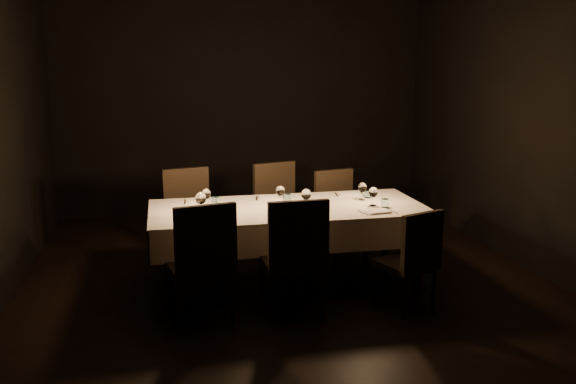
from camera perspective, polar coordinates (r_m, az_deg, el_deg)
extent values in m
cube|color=black|center=(5.84, 0.00, -8.71)|extent=(5.00, 6.00, 0.01)
cube|color=black|center=(8.44, -4.22, 8.21)|extent=(5.00, 0.01, 3.00)
cube|color=black|center=(2.66, 13.37, -0.68)|extent=(5.00, 0.01, 3.00)
cube|color=black|center=(6.48, 22.34, 6.15)|extent=(0.01, 6.00, 3.00)
cube|color=black|center=(5.62, 0.00, -1.69)|extent=(2.40, 1.00, 0.04)
cylinder|color=black|center=(5.21, -11.27, -7.36)|extent=(0.07, 0.07, 0.71)
cylinder|color=black|center=(6.01, -11.38, -4.72)|extent=(0.07, 0.07, 0.71)
cylinder|color=black|center=(5.67, 12.09, -5.78)|extent=(0.07, 0.07, 0.71)
cylinder|color=black|center=(6.42, 9.08, -3.56)|extent=(0.07, 0.07, 0.71)
cube|color=beige|center=(5.61, 0.00, -1.44)|extent=(2.52, 1.12, 0.01)
cube|color=beige|center=(6.18, -1.05, -1.57)|extent=(2.52, 0.01, 0.28)
cube|color=beige|center=(5.13, 1.27, -4.45)|extent=(2.52, 0.01, 0.28)
cube|color=beige|center=(6.02, 11.76, -2.18)|extent=(0.01, 1.12, 0.28)
cube|color=beige|center=(5.54, -12.82, -3.49)|extent=(0.01, 1.12, 0.28)
cylinder|color=black|center=(5.30, -6.72, -8.54)|extent=(0.04, 0.04, 0.42)
cylinder|color=black|center=(4.94, -5.25, -10.08)|extent=(0.04, 0.04, 0.42)
cylinder|color=black|center=(5.20, -11.04, -9.10)|extent=(0.04, 0.04, 0.42)
cylinder|color=black|center=(4.83, -9.89, -10.73)|extent=(0.04, 0.04, 0.42)
cube|color=black|center=(4.98, -8.31, -6.99)|extent=(0.58, 0.58, 0.06)
cube|color=black|center=(4.69, -7.69, -4.36)|extent=(0.49, 0.15, 0.53)
cube|color=silver|center=(5.14, -8.53, -2.70)|extent=(0.25, 0.18, 0.02)
cube|color=silver|center=(5.13, -10.24, -2.83)|extent=(0.03, 0.22, 0.01)
cube|color=silver|center=(5.15, -6.83, -2.68)|extent=(0.03, 0.22, 0.01)
cylinder|color=silver|center=(5.31, -7.01, -1.78)|extent=(0.08, 0.08, 0.09)
cylinder|color=white|center=(5.39, -8.12, -2.04)|extent=(0.07, 0.07, 0.00)
cylinder|color=white|center=(5.38, -8.13, -1.54)|extent=(0.01, 0.01, 0.09)
ellipsoid|color=white|center=(5.36, -8.16, -0.58)|extent=(0.10, 0.10, 0.11)
cylinder|color=black|center=(5.37, 1.96, -8.15)|extent=(0.04, 0.04, 0.42)
cylinder|color=black|center=(5.00, 3.25, -9.72)|extent=(0.04, 0.04, 0.42)
cylinder|color=black|center=(5.28, -2.36, -8.51)|extent=(0.04, 0.04, 0.42)
cylinder|color=black|center=(4.91, -1.39, -10.15)|extent=(0.04, 0.04, 0.42)
cube|color=black|center=(5.05, 0.37, -6.53)|extent=(0.51, 0.51, 0.06)
cube|color=black|center=(4.77, 1.00, -3.94)|extent=(0.49, 0.07, 0.53)
cube|color=silver|center=(5.27, 1.82, -2.19)|extent=(0.25, 0.19, 0.02)
cube|color=silver|center=(5.24, 0.28, -2.32)|extent=(0.05, 0.21, 0.01)
cube|color=silver|center=(5.31, 3.34, -2.16)|extent=(0.05, 0.21, 0.01)
cylinder|color=silver|center=(5.47, 2.85, -1.33)|extent=(0.07, 0.07, 0.08)
cylinder|color=white|center=(5.53, 1.71, -1.57)|extent=(0.07, 0.07, 0.00)
cylinder|color=white|center=(5.52, 1.71, -1.11)|extent=(0.01, 0.01, 0.09)
ellipsoid|color=white|center=(5.50, 1.71, -0.22)|extent=(0.09, 0.09, 0.10)
cylinder|color=black|center=(5.57, 10.90, -7.91)|extent=(0.04, 0.04, 0.37)
cylinder|color=black|center=(5.35, 13.45, -8.90)|extent=(0.04, 0.04, 0.37)
cylinder|color=black|center=(5.36, 8.21, -8.66)|extent=(0.04, 0.04, 0.37)
cylinder|color=black|center=(5.12, 10.75, -9.74)|extent=(0.04, 0.04, 0.37)
cube|color=black|center=(5.28, 10.92, -6.64)|extent=(0.55, 0.55, 0.06)
cube|color=black|center=(5.08, 12.45, -4.42)|extent=(0.41, 0.20, 0.46)
cube|color=silver|center=(5.45, 8.38, -1.83)|extent=(0.23, 0.17, 0.02)
cube|color=silver|center=(5.41, 7.01, -1.96)|extent=(0.05, 0.19, 0.01)
cube|color=silver|center=(5.50, 9.71, -1.80)|extent=(0.05, 0.19, 0.01)
cylinder|color=silver|center=(5.66, 9.06, -1.03)|extent=(0.07, 0.07, 0.08)
cylinder|color=white|center=(5.71, 7.94, -1.25)|extent=(0.07, 0.07, 0.00)
cylinder|color=white|center=(5.70, 7.95, -0.82)|extent=(0.01, 0.01, 0.08)
ellipsoid|color=white|center=(5.68, 7.98, -0.01)|extent=(0.09, 0.09, 0.10)
cylinder|color=black|center=(6.07, -10.10, -5.94)|extent=(0.04, 0.04, 0.42)
cylinder|color=black|center=(6.44, -11.05, -4.91)|extent=(0.04, 0.04, 0.42)
cylinder|color=black|center=(6.18, -6.50, -5.50)|extent=(0.04, 0.04, 0.42)
cylinder|color=black|center=(6.55, -7.64, -4.52)|extent=(0.04, 0.04, 0.42)
cube|color=black|center=(6.24, -8.89, -3.09)|extent=(0.58, 0.58, 0.06)
cube|color=black|center=(6.37, -9.52, -0.09)|extent=(0.48, 0.16, 0.52)
cube|color=silver|center=(5.88, -8.28, -0.81)|extent=(0.22, 0.14, 0.02)
cube|color=silver|center=(5.87, -9.61, -0.91)|extent=(0.03, 0.19, 0.01)
cube|color=silver|center=(5.89, -6.96, -0.80)|extent=(0.02, 0.19, 0.01)
cylinder|color=silver|center=(5.71, -6.82, -0.85)|extent=(0.07, 0.07, 0.08)
cylinder|color=white|center=(5.63, -7.62, -1.43)|extent=(0.07, 0.07, 0.00)
cylinder|color=white|center=(5.62, -7.63, -1.00)|extent=(0.01, 0.01, 0.08)
ellipsoid|color=white|center=(5.60, -7.65, -0.18)|extent=(0.09, 0.09, 0.10)
cylinder|color=black|center=(6.25, -1.19, -5.19)|extent=(0.04, 0.04, 0.42)
cylinder|color=black|center=(6.60, -2.80, -4.26)|extent=(0.04, 0.04, 0.42)
cylinder|color=black|center=(6.44, 2.03, -4.68)|extent=(0.04, 0.04, 0.42)
cylinder|color=black|center=(6.78, 0.30, -3.81)|extent=(0.04, 0.04, 0.42)
cube|color=black|center=(6.45, -0.42, -2.40)|extent=(0.60, 0.60, 0.06)
cube|color=black|center=(6.57, -1.29, 0.51)|extent=(0.48, 0.19, 0.53)
cube|color=silver|center=(5.96, -1.66, -0.51)|extent=(0.23, 0.17, 0.02)
cube|color=silver|center=(5.94, -2.94, -0.62)|extent=(0.05, 0.19, 0.01)
cube|color=silver|center=(5.98, -0.39, -0.50)|extent=(0.05, 0.19, 0.01)
cylinder|color=silver|center=(5.80, -0.03, -0.55)|extent=(0.07, 0.07, 0.08)
cylinder|color=white|center=(5.72, -0.72, -1.11)|extent=(0.07, 0.07, 0.00)
cylinder|color=white|center=(5.71, -0.72, -0.69)|extent=(0.01, 0.01, 0.08)
ellipsoid|color=white|center=(5.69, -0.72, 0.11)|extent=(0.08, 0.08, 0.10)
cylinder|color=black|center=(6.31, 4.41, -5.23)|extent=(0.04, 0.04, 0.39)
cylinder|color=black|center=(6.62, 2.86, -4.37)|extent=(0.04, 0.04, 0.39)
cylinder|color=black|center=(6.49, 7.27, -4.79)|extent=(0.04, 0.04, 0.39)
cylinder|color=black|center=(6.79, 5.62, -3.98)|extent=(0.04, 0.04, 0.39)
cube|color=black|center=(6.49, 5.08, -2.68)|extent=(0.54, 0.54, 0.06)
cube|color=black|center=(6.59, 4.28, 0.00)|extent=(0.45, 0.15, 0.49)
cube|color=silver|center=(6.15, 5.77, -0.17)|extent=(0.22, 0.16, 0.02)
cube|color=silver|center=(6.11, 4.58, -0.27)|extent=(0.04, 0.19, 0.01)
cube|color=silver|center=(6.19, 6.94, -0.16)|extent=(0.04, 0.19, 0.01)
cylinder|color=silver|center=(6.01, 7.49, -0.20)|extent=(0.07, 0.07, 0.07)
cylinder|color=white|center=(5.92, 6.96, -0.73)|extent=(0.06, 0.06, 0.00)
cylinder|color=white|center=(5.91, 6.97, -0.33)|extent=(0.01, 0.01, 0.08)
ellipsoid|color=white|center=(5.90, 6.99, 0.42)|extent=(0.08, 0.08, 0.10)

